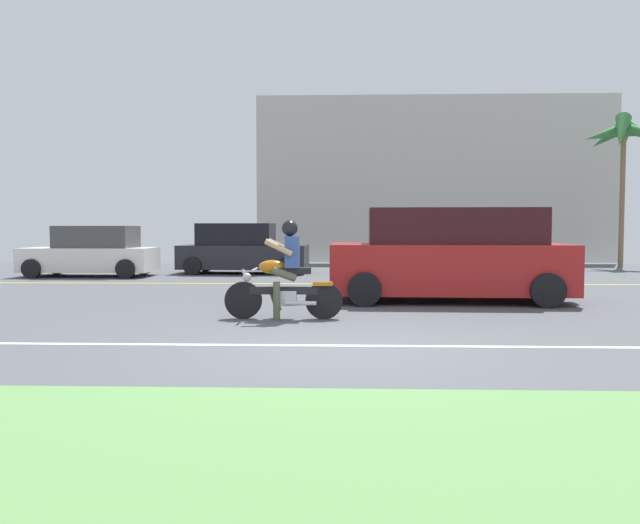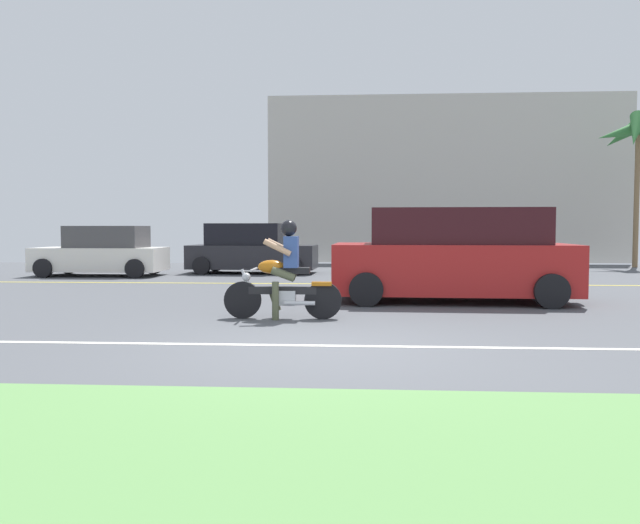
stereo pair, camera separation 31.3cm
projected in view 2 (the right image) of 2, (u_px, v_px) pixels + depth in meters
The scene contains 10 objects.
ground at pixel (335, 315), 10.74m from camera, with size 56.00×30.00×0.04m, color #4C4F54.
grass_median at pixel (284, 477), 3.66m from camera, with size 56.00×3.80×0.06m, color #5B8C4C.
lane_line_near at pixel (325, 346), 7.87m from camera, with size 50.40×0.12×0.01m, color silver.
lane_line_far at pixel (344, 284), 16.47m from camera, with size 50.40×0.12×0.01m, color yellow.
motorcyclist at pixel (284, 277), 10.16m from camera, with size 1.90×0.62×1.59m.
suv_nearby at pixel (454, 256), 12.57m from camera, with size 4.89×2.34×1.85m.
parked_car_0 at pixel (102, 253), 19.20m from camera, with size 3.83×1.81×1.52m.
parked_car_1 at pixel (251, 250), 20.32m from camera, with size 4.12×1.95×1.60m.
palm_tree_0 at pixel (639, 136), 23.08m from camera, with size 3.07×2.87×5.67m.
building_far at pixel (442, 182), 28.22m from camera, with size 15.06×4.00×6.98m, color #BCB7AD.
Camera 2 is at (0.44, -7.67, 1.47)m, focal length 35.55 mm.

